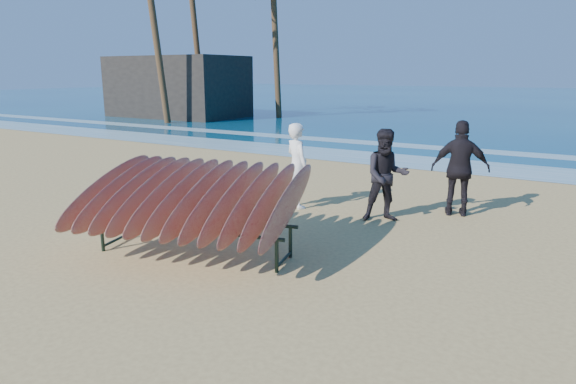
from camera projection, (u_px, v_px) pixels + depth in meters
name	position (u px, v px, depth m)	size (l,w,h in m)	color
ground	(260.00, 264.00, 7.72)	(120.00, 120.00, 0.00)	tan
ocean	(558.00, 100.00, 53.44)	(160.00, 160.00, 0.00)	navy
foam_near	(441.00, 164.00, 16.03)	(160.00, 160.00, 0.00)	white
foam_far	(467.00, 150.00, 18.94)	(160.00, 160.00, 0.00)	white
surfboard_rack	(193.00, 197.00, 7.92)	(3.69, 3.28, 1.53)	black
person_white	(297.00, 166.00, 10.76)	(0.65, 0.43, 1.79)	white
person_dark_a	(386.00, 175.00, 9.78)	(0.86, 0.67, 1.78)	black
person_dark_b	(460.00, 169.00, 10.14)	(1.12, 0.46, 1.91)	black
building	(177.00, 87.00, 32.86)	(8.53, 4.74, 3.79)	#2D2823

